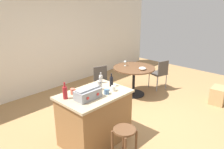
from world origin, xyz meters
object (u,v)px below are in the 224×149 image
(folding_chair_near, at_px, (102,81))
(serving_bowl, at_px, (142,68))
(wine_glass, at_px, (125,62))
(cardboard_box, at_px, (218,95))
(kitchen_island, at_px, (95,117))
(toolbox, at_px, (88,94))
(bottle_2, at_px, (111,81))
(cup_1, at_px, (113,88))
(wooden_stool, at_px, (124,139))
(bottle_0, at_px, (101,79))
(cup_0, at_px, (107,92))
(folding_chair_far, at_px, (160,72))
(dining_table, at_px, (134,74))
(cup_2, at_px, (73,91))
(bottle_1, at_px, (65,92))
(bottle_3, at_px, (100,85))

(folding_chair_near, height_order, serving_bowl, folding_chair_near)
(wine_glass, bearing_deg, cardboard_box, -63.23)
(kitchen_island, relative_size, toolbox, 2.84)
(kitchen_island, relative_size, folding_chair_near, 1.39)
(bottle_2, xyz_separation_m, cardboard_box, (2.66, -1.08, -0.81))
(wine_glass, bearing_deg, kitchen_island, -153.33)
(toolbox, bearing_deg, cup_1, -9.52)
(wooden_stool, height_order, bottle_0, bottle_0)
(serving_bowl, bearing_deg, cup_0, -161.27)
(kitchen_island, relative_size, serving_bowl, 6.58)
(wooden_stool, bearing_deg, folding_chair_far, 22.49)
(cup_1, bearing_deg, folding_chair_far, 13.76)
(dining_table, distance_m, cup_2, 2.45)
(cardboard_box, bearing_deg, cup_1, 162.09)
(dining_table, height_order, bottle_2, bottle_2)
(folding_chair_near, relative_size, toolbox, 2.05)
(bottle_1, xyz_separation_m, cup_0, (0.58, -0.35, -0.06))
(bottle_3, height_order, wine_glass, bottle_3)
(cup_2, distance_m, serving_bowl, 2.36)
(folding_chair_far, height_order, bottle_2, bottle_2)
(kitchen_island, height_order, bottle_1, bottle_1)
(dining_table, bearing_deg, bottle_0, -163.65)
(wine_glass, bearing_deg, wooden_stool, -140.10)
(toolbox, relative_size, cardboard_box, 0.93)
(wooden_stool, relative_size, folding_chair_near, 0.74)
(bottle_2, bearing_deg, cup_0, -149.52)
(bottle_2, height_order, cup_2, bottle_2)
(dining_table, relative_size, cup_2, 9.85)
(kitchen_island, height_order, cup_1, cup_1)
(cup_0, bearing_deg, cup_2, 134.00)
(folding_chair_near, xyz_separation_m, cup_0, (-1.15, -1.28, 0.46))
(bottle_2, bearing_deg, wooden_stool, -125.30)
(wooden_stool, distance_m, folding_chair_near, 2.36)
(toolbox, xyz_separation_m, bottle_0, (0.63, 0.36, -0.01))
(cup_1, bearing_deg, cup_2, 144.50)
(bottle_2, distance_m, wine_glass, 1.90)
(dining_table, xyz_separation_m, toolbox, (-2.29, -0.85, 0.43))
(dining_table, xyz_separation_m, bottle_0, (-1.66, -0.49, 0.42))
(dining_table, distance_m, toolbox, 2.48)
(cup_0, bearing_deg, bottle_3, 76.69)
(toolbox, height_order, cardboard_box, toolbox)
(toolbox, height_order, bottle_0, bottle_0)
(wooden_stool, bearing_deg, cup_2, 98.01)
(cup_2, bearing_deg, cardboard_box, -21.24)
(dining_table, relative_size, cup_1, 9.91)
(bottle_3, distance_m, cup_1, 0.25)
(toolbox, xyz_separation_m, cup_1, (0.50, -0.08, -0.04))
(cardboard_box, bearing_deg, bottle_2, 157.86)
(folding_chair_far, xyz_separation_m, bottle_1, (-3.34, -0.29, 0.54))
(dining_table, xyz_separation_m, cardboard_box, (1.01, -1.84, -0.38))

